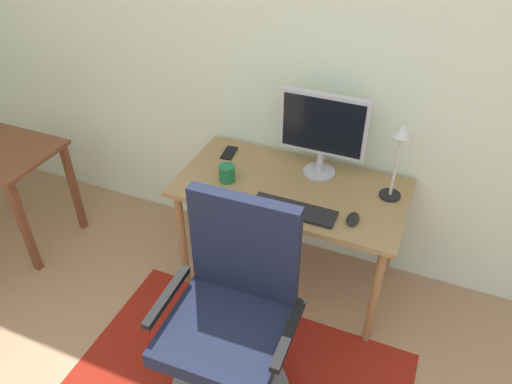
# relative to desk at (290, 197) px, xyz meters

# --- Properties ---
(wall_back) EXTENTS (6.00, 0.10, 2.60)m
(wall_back) POSITION_rel_desk_xyz_m (0.01, 0.39, 0.68)
(wall_back) COLOR silver
(wall_back) RESTS_ON ground
(area_rug) EXTENTS (1.64, 1.01, 0.01)m
(area_rug) POSITION_rel_desk_xyz_m (0.02, -0.77, -0.62)
(area_rug) COLOR maroon
(area_rug) RESTS_ON ground
(desk) EXTENTS (1.23, 0.64, 0.70)m
(desk) POSITION_rel_desk_xyz_m (0.00, 0.00, 0.00)
(desk) COLOR olive
(desk) RESTS_ON ground
(monitor) EXTENTS (0.47, 0.18, 0.48)m
(monitor) POSITION_rel_desk_xyz_m (0.10, 0.18, 0.36)
(monitor) COLOR #B2B2B7
(monitor) RESTS_ON desk
(keyboard) EXTENTS (0.43, 0.13, 0.02)m
(keyboard) POSITION_rel_desk_xyz_m (0.08, -0.20, 0.09)
(keyboard) COLOR black
(keyboard) RESTS_ON desk
(computer_mouse) EXTENTS (0.06, 0.10, 0.03)m
(computer_mouse) POSITION_rel_desk_xyz_m (0.38, -0.17, 0.10)
(computer_mouse) COLOR black
(computer_mouse) RESTS_ON desk
(coffee_cup) EXTENTS (0.09, 0.09, 0.09)m
(coffee_cup) POSITION_rel_desk_xyz_m (-0.34, -0.09, 0.12)
(coffee_cup) COLOR #19663A
(coffee_cup) RESTS_ON desk
(cell_phone) EXTENTS (0.09, 0.15, 0.01)m
(cell_phone) POSITION_rel_desk_xyz_m (-0.45, 0.17, 0.08)
(cell_phone) COLOR black
(cell_phone) RESTS_ON desk
(desk_lamp) EXTENTS (0.11, 0.11, 0.42)m
(desk_lamp) POSITION_rel_desk_xyz_m (0.51, 0.11, 0.36)
(desk_lamp) COLOR black
(desk_lamp) RESTS_ON desk
(office_chair) EXTENTS (0.60, 0.59, 1.08)m
(office_chair) POSITION_rel_desk_xyz_m (0.02, -0.81, -0.18)
(office_chair) COLOR slate
(office_chair) RESTS_ON ground
(side_table) EXTENTS (0.68, 0.52, 0.69)m
(side_table) POSITION_rel_desk_xyz_m (-1.78, -0.31, -0.06)
(side_table) COLOR brown
(side_table) RESTS_ON ground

